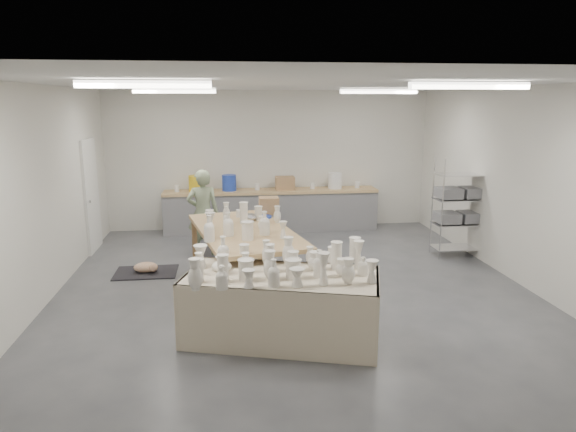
{
  "coord_description": "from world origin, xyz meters",
  "views": [
    {
      "loc": [
        -0.98,
        -7.2,
        2.77
      ],
      "look_at": [
        -0.04,
        0.4,
        1.05
      ],
      "focal_mm": 32.0,
      "sensor_mm": 36.0,
      "label": 1
    }
  ],
  "objects": [
    {
      "name": "room",
      "position": [
        -0.11,
        0.08,
        2.06
      ],
      "size": [
        8.0,
        8.02,
        3.0
      ],
      "color": "#424449",
      "rests_on": "ground"
    },
    {
      "name": "back_counter",
      "position": [
        -0.01,
        3.68,
        0.49
      ],
      "size": [
        4.6,
        0.6,
        1.24
      ],
      "color": "tan",
      "rests_on": "ground"
    },
    {
      "name": "wire_shelf",
      "position": [
        3.2,
        1.4,
        0.92
      ],
      "size": [
        0.88,
        0.48,
        1.8
      ],
      "color": "silver",
      "rests_on": "ground"
    },
    {
      "name": "drying_table",
      "position": [
        -0.37,
        -1.55,
        0.44
      ],
      "size": [
        2.46,
        1.69,
        1.17
      ],
      "rotation": [
        0.0,
        0.0,
        -0.28
      ],
      "color": "olive",
      "rests_on": "ground"
    },
    {
      "name": "work_table",
      "position": [
        -0.7,
        0.13,
        0.94
      ],
      "size": [
        1.75,
        2.72,
        1.31
      ],
      "rotation": [
        0.0,
        0.0,
        0.21
      ],
      "color": "tan",
      "rests_on": "ground"
    },
    {
      "name": "rug",
      "position": [
        -2.32,
        1.07,
        0.01
      ],
      "size": [
        1.0,
        0.7,
        0.02
      ],
      "primitive_type": "cube",
      "color": "black",
      "rests_on": "ground"
    },
    {
      "name": "cat",
      "position": [
        -2.3,
        1.06,
        0.1
      ],
      "size": [
        0.44,
        0.35,
        0.17
      ],
      "rotation": [
        0.0,
        0.0,
        -0.21
      ],
      "color": "white",
      "rests_on": "rug"
    },
    {
      "name": "potter",
      "position": [
        -1.4,
        2.01,
        0.79
      ],
      "size": [
        0.6,
        0.41,
        1.58
      ],
      "primitive_type": "imported",
      "rotation": [
        0.0,
        0.0,
        3.19
      ],
      "color": "#93A580",
      "rests_on": "ground"
    },
    {
      "name": "red_stool",
      "position": [
        -1.4,
        2.28,
        0.27
      ],
      "size": [
        0.35,
        0.35,
        0.31
      ],
      "rotation": [
        0.0,
        0.0,
        -0.07
      ],
      "color": "#B31922",
      "rests_on": "ground"
    }
  ]
}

